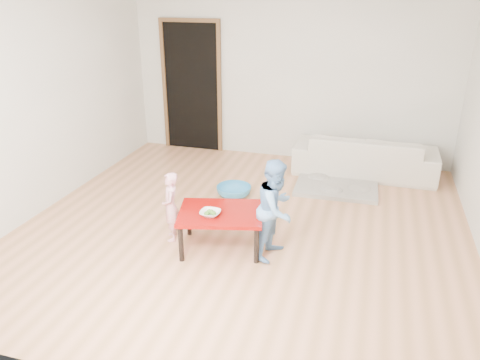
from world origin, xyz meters
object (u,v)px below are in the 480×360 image
at_px(sofa, 365,155).
at_px(child_pink, 171,207).
at_px(child_blue, 276,209).
at_px(red_table, 221,230).
at_px(basin, 234,191).
at_px(bowl, 210,213).

bearing_deg(sofa, child_pink, 53.85).
distance_m(sofa, child_blue, 2.69).
bearing_deg(red_table, basin, 101.08).
xyz_separation_m(child_pink, child_blue, (1.15, -0.00, 0.13)).
distance_m(bowl, basin, 1.47).
relative_size(sofa, basin, 4.42).
xyz_separation_m(bowl, basin, (-0.18, 1.40, -0.38)).
distance_m(sofa, red_table, 2.93).
height_order(red_table, child_pink, child_pink).
bearing_deg(bowl, child_pink, 163.02).
xyz_separation_m(sofa, basin, (-1.60, -1.31, -0.22)).
bearing_deg(red_table, child_pink, 176.23).
relative_size(bowl, basin, 0.45).
height_order(sofa, bowl, sofa).
bearing_deg(bowl, red_table, 58.91).
xyz_separation_m(bowl, child_pink, (-0.50, 0.15, -0.07)).
height_order(sofa, red_table, sofa).
xyz_separation_m(red_table, child_pink, (-0.57, 0.04, 0.17)).
distance_m(child_pink, basin, 1.33).
relative_size(bowl, child_blue, 0.20).
distance_m(sofa, bowl, 3.07).
relative_size(red_table, bowl, 4.14).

